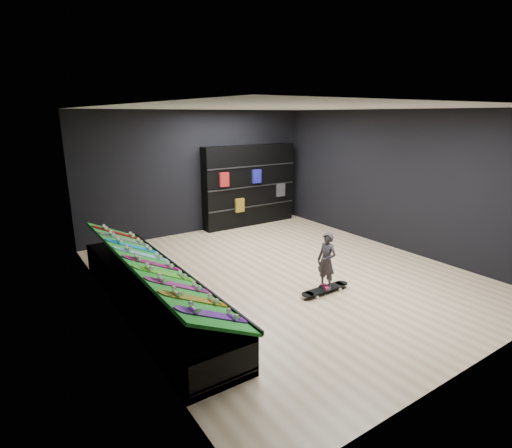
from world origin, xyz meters
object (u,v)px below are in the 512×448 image
floor_skateboard (325,291)px  child (326,272)px  back_shelving (249,185)px  display_rack (151,294)px

floor_skateboard → child: bearing=-0.7°
floor_skateboard → back_shelving: bearing=72.6°
back_shelving → child: back_shelving is taller
floor_skateboard → child: child is taller
child → floor_skateboard: bearing=-96.9°
display_rack → back_shelving: size_ratio=1.70×
back_shelving → floor_skateboard: 4.67m
display_rack → child: child is taller
display_rack → floor_skateboard: size_ratio=4.59×
back_shelving → floor_skateboard: size_ratio=2.71×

